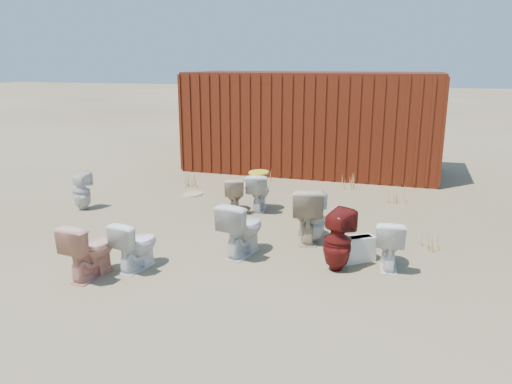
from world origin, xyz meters
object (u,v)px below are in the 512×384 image
(toilet_front_c, at_px, (242,228))
(toilet_back_a, at_px, (82,191))
(toilet_front_a, at_px, (136,244))
(toilet_front_pink, at_px, (90,249))
(toilet_back_beige_left, at_px, (234,194))
(shipping_container, at_px, (312,122))
(toilet_back_beige_right, at_px, (307,213))
(loose_tank, at_px, (356,249))
(toilet_front_maroon, at_px, (337,240))
(toilet_back_e, at_px, (314,218))
(toilet_front_e, at_px, (389,243))
(toilet_back_yellowlid, at_px, (259,192))

(toilet_front_c, distance_m, toilet_back_a, 3.73)
(toilet_front_a, xyz_separation_m, toilet_back_a, (-2.37, 2.09, 0.01))
(toilet_front_pink, relative_size, toilet_back_a, 1.05)
(toilet_back_beige_left, bearing_deg, shipping_container, -118.47)
(toilet_back_beige_right, bearing_deg, toilet_back_a, -18.46)
(shipping_container, xyz_separation_m, loose_tank, (1.79, -5.75, -1.02))
(toilet_back_beige_left, bearing_deg, toilet_front_maroon, 116.13)
(toilet_back_beige_left, bearing_deg, toilet_front_pink, 57.03)
(toilet_back_beige_right, xyz_separation_m, loose_tank, (0.83, -0.64, -0.25))
(toilet_front_c, distance_m, toilet_back_e, 1.17)
(shipping_container, relative_size, toilet_front_maroon, 7.36)
(toilet_back_beige_right, bearing_deg, toilet_front_c, 35.80)
(toilet_front_pink, relative_size, toilet_front_e, 1.09)
(toilet_front_c, relative_size, toilet_back_beige_left, 1.22)
(loose_tank, bearing_deg, toilet_front_a, 165.90)
(toilet_front_pink, bearing_deg, toilet_back_beige_left, -95.87)
(toilet_front_c, distance_m, toilet_back_beige_left, 2.11)
(shipping_container, distance_m, toilet_back_e, 5.35)
(toilet_back_beige_left, bearing_deg, toilet_back_yellowlid, -174.41)
(toilet_front_a, relative_size, toilet_back_yellowlid, 0.95)
(toilet_front_c, bearing_deg, toilet_front_maroon, -174.24)
(toilet_front_a, relative_size, toilet_back_beige_right, 0.79)
(toilet_front_e, bearing_deg, toilet_front_maroon, 20.77)
(toilet_back_a, height_order, toilet_back_beige_left, toilet_back_a)
(toilet_back_beige_left, distance_m, toilet_back_yellowlid, 0.45)
(toilet_front_a, distance_m, toilet_front_e, 3.31)
(toilet_front_e, xyz_separation_m, toilet_back_beige_left, (-2.81, 1.78, -0.02))
(toilet_front_c, height_order, toilet_back_yellowlid, toilet_front_c)
(toilet_front_a, height_order, toilet_back_e, toilet_back_e)
(toilet_front_c, bearing_deg, shipping_container, -75.78)
(toilet_back_beige_right, bearing_deg, shipping_container, -93.14)
(toilet_front_a, height_order, toilet_back_beige_right, toilet_back_beige_right)
(shipping_container, bearing_deg, toilet_front_pink, -100.40)
(toilet_back_e, bearing_deg, toilet_front_maroon, 120.86)
(toilet_front_a, xyz_separation_m, toilet_front_maroon, (2.51, 0.74, 0.08))
(toilet_front_e, relative_size, toilet_back_beige_left, 1.05)
(toilet_front_e, xyz_separation_m, toilet_back_e, (-1.13, 0.64, 0.04))
(toilet_back_a, bearing_deg, toilet_front_maroon, 168.25)
(toilet_front_pink, bearing_deg, toilet_front_maroon, -151.63)
(shipping_container, relative_size, toilet_back_e, 8.00)
(toilet_back_beige_left, relative_size, toilet_back_e, 0.85)
(toilet_back_yellowlid, bearing_deg, shipping_container, -101.03)
(toilet_front_a, distance_m, toilet_back_beige_left, 2.84)
(toilet_front_maroon, distance_m, toilet_front_e, 0.71)
(toilet_front_maroon, distance_m, toilet_back_beige_right, 1.18)
(toilet_front_e, relative_size, toilet_back_beige_right, 0.79)
(toilet_front_pink, height_order, toilet_back_e, toilet_back_e)
(toilet_front_pink, distance_m, toilet_back_beige_left, 3.31)
(toilet_front_e, distance_m, loose_tank, 0.46)
(shipping_container, bearing_deg, toilet_front_maroon, -75.50)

